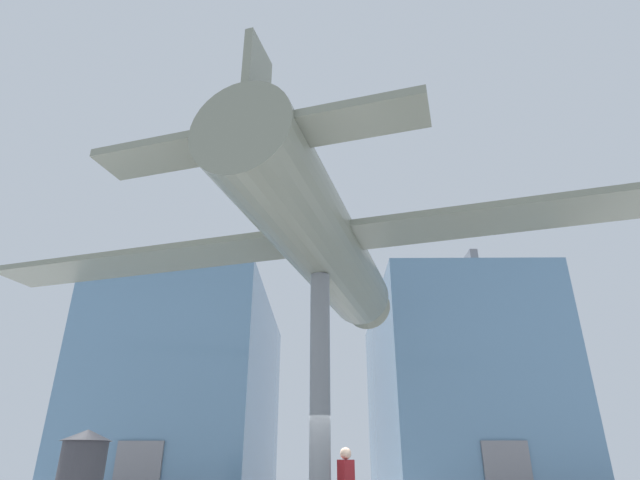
% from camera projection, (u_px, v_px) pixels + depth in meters
% --- Properties ---
extents(glass_pavilion_left, '(8.01, 14.88, 10.63)m').
position_uv_depth(glass_pavilion_left, '(194.00, 394.00, 27.43)').
color(glass_pavilion_left, slate).
rests_on(glass_pavilion_left, ground_plane).
extents(glass_pavilion_right, '(8.01, 14.88, 10.63)m').
position_uv_depth(glass_pavilion_right, '(452.00, 393.00, 27.30)').
color(glass_pavilion_right, slate).
rests_on(glass_pavilion_right, ground_plane).
extents(support_pylon_central, '(0.51, 0.51, 6.10)m').
position_uv_depth(support_pylon_central, '(320.00, 392.00, 12.24)').
color(support_pylon_central, slate).
rests_on(support_pylon_central, ground_plane).
extents(suspended_airplane, '(21.12, 12.80, 3.63)m').
position_uv_depth(suspended_airplane, '(323.00, 244.00, 14.21)').
color(suspended_airplane, slate).
rests_on(suspended_airplane, support_pylon_central).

